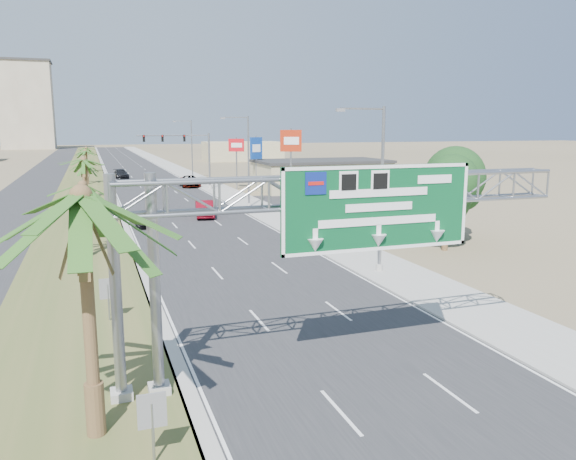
% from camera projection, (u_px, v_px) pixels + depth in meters
% --- Properties ---
extents(road, '(12.00, 300.00, 0.02)m').
position_uv_depth(road, '(137.00, 171.00, 113.75)').
color(road, '#28282B').
rests_on(road, ground).
extents(sidewalk_right, '(4.00, 300.00, 0.10)m').
position_uv_depth(sidewalk_right, '(179.00, 170.00, 116.52)').
color(sidewalk_right, '#9E9B93').
rests_on(sidewalk_right, ground).
extents(median_grass, '(7.00, 300.00, 0.12)m').
position_uv_depth(median_grass, '(85.00, 172.00, 110.48)').
color(median_grass, '#455626').
rests_on(median_grass, ground).
extents(opposing_road, '(8.00, 300.00, 0.02)m').
position_uv_depth(opposing_road, '(46.00, 174.00, 108.21)').
color(opposing_road, '#28282B').
rests_on(opposing_road, ground).
extents(sign_gantry, '(16.75, 1.24, 7.50)m').
position_uv_depth(sign_gantry, '(333.00, 207.00, 19.46)').
color(sign_gantry, gray).
rests_on(sign_gantry, ground).
extents(palm_near, '(5.70, 5.70, 8.35)m').
position_uv_depth(palm_near, '(81.00, 198.00, 14.85)').
color(palm_near, brown).
rests_on(palm_near, ground).
extents(palm_row_b, '(3.99, 3.99, 5.95)m').
position_uv_depth(palm_row_b, '(82.00, 186.00, 37.39)').
color(palm_row_b, brown).
rests_on(palm_row_b, ground).
extents(palm_row_c, '(3.99, 3.99, 6.75)m').
position_uv_depth(palm_row_c, '(83.00, 161.00, 52.10)').
color(palm_row_c, brown).
rests_on(palm_row_c, ground).
extents(palm_row_d, '(3.99, 3.99, 5.45)m').
position_uv_depth(palm_row_d, '(85.00, 163.00, 69.03)').
color(palm_row_d, brown).
rests_on(palm_row_d, ground).
extents(palm_row_e, '(3.99, 3.99, 6.15)m').
position_uv_depth(palm_row_e, '(85.00, 152.00, 86.54)').
color(palm_row_e, brown).
rests_on(palm_row_e, ground).
extents(palm_row_f, '(3.99, 3.99, 5.75)m').
position_uv_depth(palm_row_f, '(86.00, 149.00, 109.81)').
color(palm_row_f, brown).
rests_on(palm_row_f, ground).
extents(streetlight_near, '(3.27, 0.44, 10.00)m').
position_uv_depth(streetlight_near, '(378.00, 196.00, 33.63)').
color(streetlight_near, gray).
rests_on(streetlight_near, ground).
extents(streetlight_mid, '(3.27, 0.44, 10.00)m').
position_uv_depth(streetlight_mid, '(247.00, 165.00, 61.47)').
color(streetlight_mid, gray).
rests_on(streetlight_mid, ground).
extents(streetlight_far, '(3.27, 0.44, 10.00)m').
position_uv_depth(streetlight_far, '(191.00, 152.00, 94.88)').
color(streetlight_far, gray).
rests_on(streetlight_far, ground).
extents(signal_mast, '(10.28, 0.71, 8.00)m').
position_uv_depth(signal_mast, '(195.00, 156.00, 79.28)').
color(signal_mast, gray).
rests_on(signal_mast, ground).
extents(store_building, '(18.00, 10.00, 4.00)m').
position_uv_depth(store_building, '(321.00, 176.00, 79.74)').
color(store_building, tan).
rests_on(store_building, ground).
extents(oak_near, '(4.50, 4.50, 6.80)m').
position_uv_depth(oak_near, '(448.00, 188.00, 39.89)').
color(oak_near, brown).
rests_on(oak_near, ground).
extents(oak_far, '(3.50, 3.50, 5.60)m').
position_uv_depth(oak_far, '(449.00, 191.00, 44.71)').
color(oak_far, brown).
rests_on(oak_far, ground).
extents(median_signback_a, '(0.75, 0.08, 2.08)m').
position_uv_depth(median_signback_a, '(152.00, 416.00, 14.44)').
color(median_signback_a, gray).
rests_on(median_signback_a, ground).
extents(median_signback_b, '(0.75, 0.08, 2.08)m').
position_uv_depth(median_signback_b, '(108.00, 292.00, 25.35)').
color(median_signback_b, gray).
rests_on(median_signback_b, ground).
extents(tower_distant, '(20.00, 16.00, 35.00)m').
position_uv_depth(tower_distant, '(27.00, 106.00, 230.08)').
color(tower_distant, '#9E9077').
rests_on(tower_distant, ground).
extents(building_distant_right, '(20.00, 12.00, 5.00)m').
position_uv_depth(building_distant_right, '(242.00, 151.00, 150.93)').
color(building_distant_right, tan).
rests_on(building_distant_right, ground).
extents(car_left_lane, '(1.87, 4.31, 1.45)m').
position_uv_depth(car_left_lane, '(144.00, 219.00, 50.33)').
color(car_left_lane, black).
rests_on(car_left_lane, ground).
extents(car_mid_lane, '(2.37, 5.12, 1.62)m').
position_uv_depth(car_mid_lane, '(205.00, 209.00, 55.45)').
color(car_mid_lane, maroon).
rests_on(car_mid_lane, ground).
extents(car_right_lane, '(2.94, 5.97, 1.63)m').
position_uv_depth(car_right_lane, '(190.00, 181.00, 84.04)').
color(car_right_lane, gray).
rests_on(car_right_lane, ground).
extents(car_far, '(2.70, 5.42, 1.51)m').
position_uv_depth(car_far, '(121.00, 174.00, 97.90)').
color(car_far, black).
rests_on(car_far, ground).
extents(pole_sign_red_near, '(2.36, 1.10, 8.71)m').
position_uv_depth(pole_sign_red_near, '(291.00, 145.00, 62.80)').
color(pole_sign_red_near, gray).
rests_on(pole_sign_red_near, ground).
extents(pole_sign_blue, '(1.95, 1.09, 7.64)m').
position_uv_depth(pole_sign_blue, '(256.00, 150.00, 77.97)').
color(pole_sign_blue, gray).
rests_on(pole_sign_blue, ground).
extents(pole_sign_red_far, '(2.15, 1.12, 7.40)m').
position_uv_depth(pole_sign_red_far, '(236.00, 149.00, 79.72)').
color(pole_sign_red_far, gray).
rests_on(pole_sign_red_far, ground).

